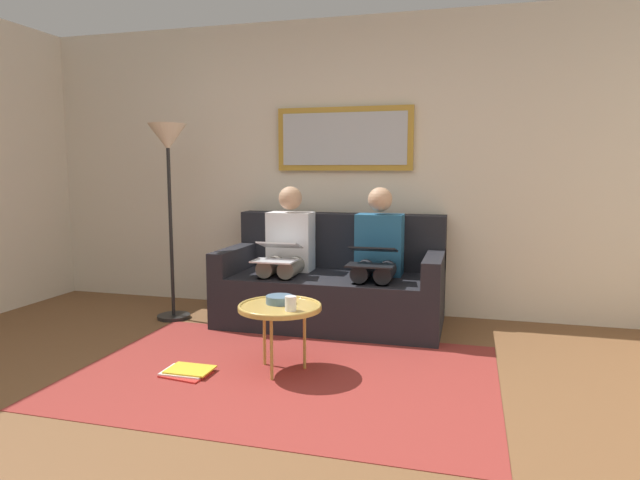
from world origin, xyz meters
TOP-DOWN VIEW (x-y plane):
  - ground_plane at (0.00, 0.00)m, footprint 6.00×5.20m
  - wall_rear at (0.00, -2.60)m, footprint 6.00×0.12m
  - area_rug at (0.00, -0.85)m, footprint 2.60×1.80m
  - couch at (0.00, -2.12)m, footprint 1.82×0.90m
  - framed_mirror at (0.00, -2.51)m, footprint 1.22×0.05m
  - coffee_table at (0.04, -0.90)m, footprint 0.53×0.53m
  - cup at (-0.06, -0.80)m, footprint 0.07×0.07m
  - bowl at (0.07, -0.96)m, footprint 0.17×0.17m
  - person_left at (-0.38, -2.05)m, footprint 0.38×0.58m
  - laptop_black at (-0.38, -1.80)m, footprint 0.36×0.33m
  - person_right at (0.38, -2.05)m, footprint 0.38×0.58m
  - laptop_silver at (0.38, -1.81)m, footprint 0.34×0.35m
  - magazine_stack at (0.59, -0.69)m, footprint 0.31×0.25m
  - standing_lamp at (1.36, -1.85)m, footprint 0.32×0.32m

SIDE VIEW (x-z plane):
  - ground_plane at x=0.00m, z-range -0.10..0.00m
  - area_rug at x=0.00m, z-range 0.00..0.01m
  - magazine_stack at x=0.59m, z-range 0.00..0.04m
  - couch at x=0.00m, z-range -0.14..0.76m
  - coffee_table at x=0.04m, z-range 0.19..0.64m
  - bowl at x=0.07m, z-range 0.43..0.48m
  - cup at x=-0.06m, z-range 0.43..0.52m
  - person_left at x=-0.38m, z-range 0.04..1.18m
  - person_right at x=0.38m, z-range 0.04..1.18m
  - laptop_black at x=-0.38m, z-range 0.55..0.70m
  - laptop_silver at x=0.38m, z-range 0.55..0.70m
  - wall_rear at x=0.00m, z-range 0.00..2.60m
  - standing_lamp at x=1.36m, z-range 0.54..2.20m
  - framed_mirror at x=0.00m, z-range 1.27..1.83m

